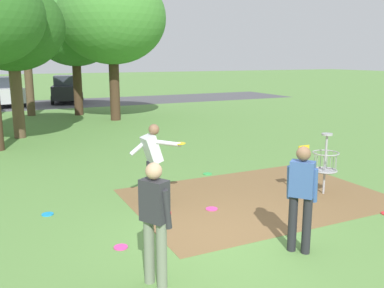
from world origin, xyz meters
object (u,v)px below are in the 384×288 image
(frisbee_far_left, at_px, (121,247))
(parked_car_leftmost, at_px, (3,91))
(player_waiting_left, at_px, (301,193))
(tree_far_center, at_px, (75,30))
(tree_near_left, at_px, (112,18))
(tree_near_right, at_px, (11,27))
(frisbee_mid_grass, at_px, (207,174))
(tree_far_left, at_px, (25,30))
(frisbee_by_tee, at_px, (164,196))
(frisbee_far_right, at_px, (212,209))
(disc_golf_basket, at_px, (323,162))
(player_foreground_watching, at_px, (153,159))
(player_throwing, at_px, (155,217))
(frisbee_near_basket, at_px, (48,214))
(parked_car_center_left, at_px, (67,89))

(frisbee_far_left, relative_size, parked_car_leftmost, 0.05)
(player_waiting_left, bearing_deg, tree_far_center, 89.82)
(tree_near_left, height_order, tree_near_right, tree_near_left)
(frisbee_mid_grass, distance_m, frisbee_far_left, 4.62)
(tree_far_left, bearing_deg, player_waiting_left, -83.11)
(frisbee_by_tee, xyz_separation_m, frisbee_far_right, (0.58, -1.17, 0.00))
(disc_golf_basket, xyz_separation_m, player_foreground_watching, (-3.67, 0.98, 0.23))
(disc_golf_basket, bearing_deg, player_throwing, -157.56)
(player_throwing, relative_size, parked_car_leftmost, 0.39)
(player_throwing, xyz_separation_m, tree_far_center, (2.45, 17.82, 3.45))
(tree_near_right, height_order, parked_car_leftmost, tree_near_right)
(tree_far_center, bearing_deg, frisbee_by_tee, -93.87)
(frisbee_near_basket, distance_m, tree_far_left, 16.05)
(player_foreground_watching, height_order, frisbee_far_left, player_foreground_watching)
(parked_car_center_left, bearing_deg, frisbee_mid_grass, -89.53)
(frisbee_by_tee, relative_size, tree_near_right, 0.04)
(tree_far_left, relative_size, tree_far_center, 0.94)
(player_foreground_watching, bearing_deg, player_throwing, -110.12)
(player_throwing, relative_size, frisbee_mid_grass, 7.31)
(frisbee_near_basket, xyz_separation_m, tree_far_center, (3.44, 14.49, 4.41))
(frisbee_far_left, height_order, tree_far_left, tree_far_left)
(disc_golf_basket, distance_m, frisbee_far_right, 2.81)
(frisbee_mid_grass, relative_size, tree_near_right, 0.04)
(frisbee_mid_grass, distance_m, tree_near_right, 9.64)
(tree_far_center, bearing_deg, frisbee_far_right, -91.47)
(player_throwing, relative_size, player_waiting_left, 1.00)
(frisbee_by_tee, height_order, tree_near_right, tree_near_right)
(tree_far_left, height_order, tree_far_center, tree_far_center)
(tree_far_center, height_order, parked_car_leftmost, tree_far_center)
(disc_golf_basket, height_order, frisbee_far_left, disc_golf_basket)
(player_waiting_left, bearing_deg, frisbee_near_basket, 134.88)
(frisbee_far_left, distance_m, tree_near_right, 11.71)
(tree_far_left, bearing_deg, frisbee_far_left, -90.77)
(player_foreground_watching, bearing_deg, tree_near_left, 77.84)
(player_foreground_watching, distance_m, frisbee_far_left, 2.26)
(frisbee_by_tee, bearing_deg, player_foreground_watching, -134.30)
(parked_car_leftmost, bearing_deg, tree_far_center, -61.70)
(player_foreground_watching, bearing_deg, parked_car_center_left, 84.87)
(tree_near_right, bearing_deg, frisbee_mid_grass, -62.10)
(disc_golf_basket, bearing_deg, frisbee_far_right, 175.40)
(tree_far_center, bearing_deg, tree_near_left, -65.05)
(parked_car_center_left, bearing_deg, tree_far_center, -94.83)
(frisbee_near_basket, height_order, tree_far_center, tree_far_center)
(tree_far_left, distance_m, tree_far_center, 2.50)
(disc_golf_basket, bearing_deg, player_foreground_watching, 164.99)
(disc_golf_basket, relative_size, frisbee_mid_grass, 5.94)
(player_foreground_watching, distance_m, frisbee_far_right, 1.57)
(tree_near_left, bearing_deg, tree_near_right, -147.71)
(frisbee_far_right, bearing_deg, player_throwing, -133.24)
(disc_golf_basket, distance_m, player_throwing, 5.14)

